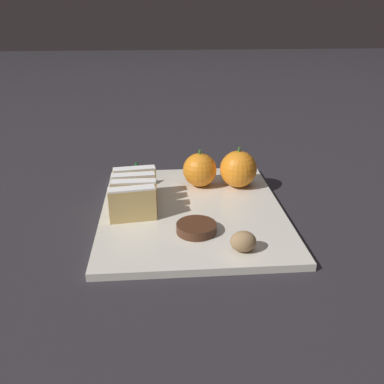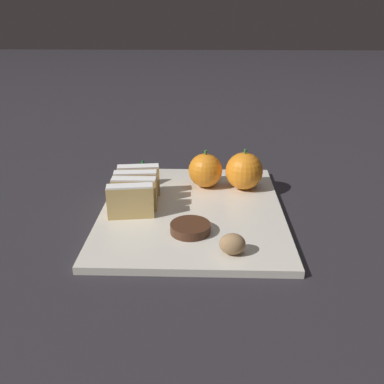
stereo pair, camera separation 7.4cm
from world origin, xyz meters
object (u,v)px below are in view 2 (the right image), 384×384
Objects in this scene: orange_far at (205,170)px; orange_near at (244,171)px; walnut at (232,244)px; chocolate_cookie at (190,228)px.

orange_near is at bearing -6.63° from orange_far.
walnut reaches higher than chocolate_cookie.
orange_far is (-0.07, 0.01, -0.00)m from orange_near.
orange_near is 1.08× the size of orange_far.
orange_far is at bearing 98.94° from walnut.
orange_near is 0.21m from chocolate_cookie.
orange_far reaches higher than chocolate_cookie.
orange_far is 0.25m from walnut.
walnut is 0.09m from chocolate_cookie.
orange_near reaches higher than walnut.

